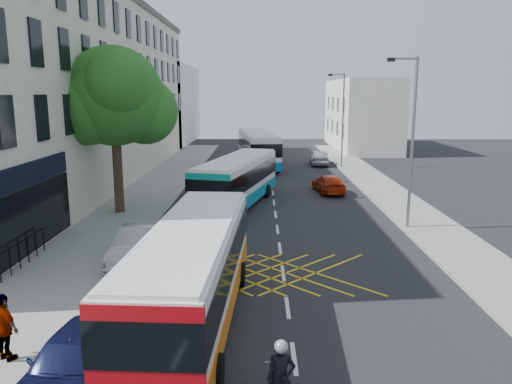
{
  "coord_description": "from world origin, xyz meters",
  "views": [
    {
      "loc": [
        -0.86,
        -11.43,
        6.53
      ],
      "look_at": [
        -1.03,
        10.26,
        2.2
      ],
      "focal_mm": 35.0,
      "sensor_mm": 36.0,
      "label": 1
    }
  ],
  "objects_px": {
    "parked_car_blue": "(77,360)",
    "distant_car_grey": "(256,152)",
    "lamp_far": "(342,115)",
    "lamp_near": "(411,134)",
    "distant_car_silver": "(319,157)",
    "red_hatchback": "(329,184)",
    "motorbike": "(281,383)",
    "parked_car_silver": "(138,245)",
    "pedestrian_far": "(4,327)",
    "bus_near": "(193,272)",
    "street_tree": "(113,97)",
    "bus_far": "(258,149)",
    "bus_mid": "(237,181)"
  },
  "relations": [
    {
      "from": "parked_car_blue",
      "to": "distant_car_grey",
      "type": "xyz_separation_m",
      "value": [
        3.61,
        40.14,
        -0.1
      ]
    },
    {
      "from": "distant_car_grey",
      "to": "lamp_far",
      "type": "bearing_deg",
      "value": -46.07
    },
    {
      "from": "lamp_near",
      "to": "distant_car_silver",
      "type": "relative_size",
      "value": 1.93
    },
    {
      "from": "red_hatchback",
      "to": "distant_car_grey",
      "type": "bearing_deg",
      "value": -80.2
    },
    {
      "from": "lamp_far",
      "to": "motorbike",
      "type": "xyz_separation_m",
      "value": [
        -6.63,
        -34.4,
        -3.79
      ]
    },
    {
      "from": "parked_car_silver",
      "to": "distant_car_grey",
      "type": "relative_size",
      "value": 0.93
    },
    {
      "from": "pedestrian_far",
      "to": "bus_near",
      "type": "bearing_deg",
      "value": -119.79
    },
    {
      "from": "lamp_near",
      "to": "distant_car_silver",
      "type": "bearing_deg",
      "value": 94.1
    },
    {
      "from": "parked_car_blue",
      "to": "red_hatchback",
      "type": "relative_size",
      "value": 1.07
    },
    {
      "from": "bus_near",
      "to": "distant_car_grey",
      "type": "bearing_deg",
      "value": 90.5
    },
    {
      "from": "parked_car_silver",
      "to": "distant_car_silver",
      "type": "bearing_deg",
      "value": 70.84
    },
    {
      "from": "pedestrian_far",
      "to": "lamp_near",
      "type": "bearing_deg",
      "value": -107.12
    },
    {
      "from": "motorbike",
      "to": "parked_car_blue",
      "type": "distance_m",
      "value": 4.58
    },
    {
      "from": "parked_car_blue",
      "to": "bus_near",
      "type": "bearing_deg",
      "value": 66.08
    },
    {
      "from": "lamp_near",
      "to": "parked_car_silver",
      "type": "height_order",
      "value": "lamp_near"
    },
    {
      "from": "lamp_far",
      "to": "bus_near",
      "type": "xyz_separation_m",
      "value": [
        -8.98,
        -29.9,
        -3.12
      ]
    },
    {
      "from": "lamp_far",
      "to": "red_hatchback",
      "type": "height_order",
      "value": "lamp_far"
    },
    {
      "from": "street_tree",
      "to": "parked_car_blue",
      "type": "xyz_separation_m",
      "value": [
        3.61,
        -16.36,
        -5.56
      ]
    },
    {
      "from": "bus_near",
      "to": "motorbike",
      "type": "height_order",
      "value": "bus_near"
    },
    {
      "from": "lamp_far",
      "to": "pedestrian_far",
      "type": "height_order",
      "value": "lamp_far"
    },
    {
      "from": "bus_near",
      "to": "distant_car_grey",
      "type": "xyz_separation_m",
      "value": [
        1.5,
        36.64,
        -0.87
      ]
    },
    {
      "from": "street_tree",
      "to": "bus_far",
      "type": "xyz_separation_m",
      "value": [
        7.49,
        18.01,
        -4.68
      ]
    },
    {
      "from": "lamp_far",
      "to": "parked_car_blue",
      "type": "height_order",
      "value": "lamp_far"
    },
    {
      "from": "lamp_near",
      "to": "bus_mid",
      "type": "distance_m",
      "value": 10.31
    },
    {
      "from": "motorbike",
      "to": "pedestrian_far",
      "type": "relative_size",
      "value": 1.18
    },
    {
      "from": "bus_far",
      "to": "distant_car_grey",
      "type": "height_order",
      "value": "bus_far"
    },
    {
      "from": "bus_mid",
      "to": "parked_car_blue",
      "type": "xyz_separation_m",
      "value": [
        -2.73,
        -18.55,
        -0.77
      ]
    },
    {
      "from": "parked_car_blue",
      "to": "bus_far",
      "type": "bearing_deg",
      "value": 90.81
    },
    {
      "from": "bus_mid",
      "to": "bus_far",
      "type": "distance_m",
      "value": 15.86
    },
    {
      "from": "distant_car_grey",
      "to": "street_tree",
      "type": "bearing_deg",
      "value": -110.92
    },
    {
      "from": "bus_near",
      "to": "parked_car_silver",
      "type": "relative_size",
      "value": 2.42
    },
    {
      "from": "motorbike",
      "to": "lamp_near",
      "type": "bearing_deg",
      "value": 61.27
    },
    {
      "from": "parked_car_silver",
      "to": "distant_car_silver",
      "type": "relative_size",
      "value": 1.02
    },
    {
      "from": "lamp_near",
      "to": "parked_car_blue",
      "type": "xyz_separation_m",
      "value": [
        -11.1,
        -13.39,
        -3.89
      ]
    },
    {
      "from": "street_tree",
      "to": "bus_near",
      "type": "xyz_separation_m",
      "value": [
        5.72,
        -12.86,
        -4.79
      ]
    },
    {
      "from": "lamp_near",
      "to": "lamp_far",
      "type": "height_order",
      "value": "same"
    },
    {
      "from": "street_tree",
      "to": "bus_near",
      "type": "distance_m",
      "value": 14.87
    },
    {
      "from": "street_tree",
      "to": "parked_car_silver",
      "type": "distance_m",
      "value": 10.05
    },
    {
      "from": "pedestrian_far",
      "to": "red_hatchback",
      "type": "bearing_deg",
      "value": -86.75
    },
    {
      "from": "lamp_far",
      "to": "parked_car_silver",
      "type": "height_order",
      "value": "lamp_far"
    },
    {
      "from": "bus_mid",
      "to": "distant_car_silver",
      "type": "xyz_separation_m",
      "value": [
        6.78,
        16.97,
        -0.79
      ]
    },
    {
      "from": "motorbike",
      "to": "red_hatchback",
      "type": "relative_size",
      "value": 0.5
    },
    {
      "from": "parked_car_silver",
      "to": "distant_car_grey",
      "type": "distance_m",
      "value": 31.9
    },
    {
      "from": "parked_car_blue",
      "to": "distant_car_silver",
      "type": "height_order",
      "value": "parked_car_blue"
    },
    {
      "from": "lamp_far",
      "to": "bus_mid",
      "type": "distance_m",
      "value": 17.33
    },
    {
      "from": "red_hatchback",
      "to": "lamp_far",
      "type": "bearing_deg",
      "value": -108.96
    },
    {
      "from": "distant_car_grey",
      "to": "distant_car_silver",
      "type": "xyz_separation_m",
      "value": [
        5.9,
        -4.63,
        0.08
      ]
    },
    {
      "from": "motorbike",
      "to": "distant_car_grey",
      "type": "xyz_separation_m",
      "value": [
        -0.85,
        41.15,
        -0.2
      ]
    },
    {
      "from": "bus_far",
      "to": "bus_near",
      "type": "bearing_deg",
      "value": -100.67
    },
    {
      "from": "bus_mid",
      "to": "red_hatchback",
      "type": "bearing_deg",
      "value": 48.34
    }
  ]
}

